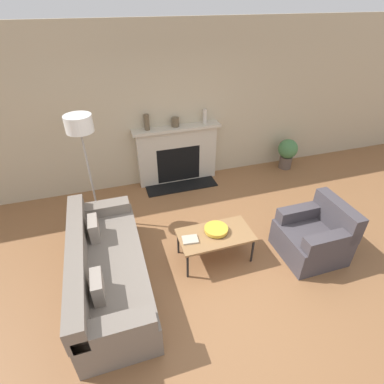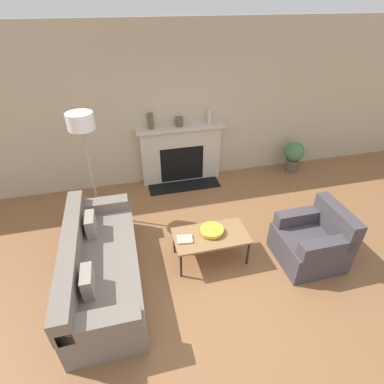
{
  "view_description": "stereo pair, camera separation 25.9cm",
  "coord_description": "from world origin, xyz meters",
  "px_view_note": "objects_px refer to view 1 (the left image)",
  "views": [
    {
      "loc": [
        -1.19,
        -2.51,
        3.22
      ],
      "look_at": [
        0.05,
        1.42,
        0.45
      ],
      "focal_mm": 28.0,
      "sensor_mm": 36.0,
      "label": 1
    },
    {
      "loc": [
        -0.94,
        -2.58,
        3.22
      ],
      "look_at": [
        0.05,
        1.42,
        0.45
      ],
      "focal_mm": 28.0,
      "sensor_mm": 36.0,
      "label": 2
    }
  ],
  "objects_px": {
    "mantel_vase_left": "(147,122)",
    "mantel_vase_center_right": "(205,116)",
    "coffee_table": "(215,236)",
    "floor_lamp": "(81,134)",
    "armchair_near": "(314,236)",
    "potted_plant": "(287,152)",
    "bowl": "(216,229)",
    "book": "(190,240)",
    "mantel_vase_center_left": "(175,122)",
    "fireplace": "(177,155)",
    "couch": "(106,269)"
  },
  "relations": [
    {
      "from": "armchair_near",
      "to": "book",
      "type": "height_order",
      "value": "armchair_near"
    },
    {
      "from": "couch",
      "to": "potted_plant",
      "type": "relative_size",
      "value": 3.38
    },
    {
      "from": "fireplace",
      "to": "potted_plant",
      "type": "xyz_separation_m",
      "value": [
        2.37,
        -0.2,
        -0.18
      ]
    },
    {
      "from": "coffee_table",
      "to": "potted_plant",
      "type": "bearing_deg",
      "value": 39.83
    },
    {
      "from": "fireplace",
      "to": "book",
      "type": "distance_m",
      "value": 2.29
    },
    {
      "from": "bowl",
      "to": "mantel_vase_center_left",
      "type": "height_order",
      "value": "mantel_vase_center_left"
    },
    {
      "from": "couch",
      "to": "mantel_vase_center_right",
      "type": "xyz_separation_m",
      "value": [
        2.11,
        2.31,
        0.97
      ]
    },
    {
      "from": "potted_plant",
      "to": "couch",
      "type": "bearing_deg",
      "value": -151.88
    },
    {
      "from": "coffee_table",
      "to": "mantel_vase_center_right",
      "type": "distance_m",
      "value": 2.49
    },
    {
      "from": "coffee_table",
      "to": "floor_lamp",
      "type": "distance_m",
      "value": 2.36
    },
    {
      "from": "armchair_near",
      "to": "fireplace",
      "type": "bearing_deg",
      "value": -152.85
    },
    {
      "from": "fireplace",
      "to": "mantel_vase_center_left",
      "type": "relative_size",
      "value": 9.98
    },
    {
      "from": "armchair_near",
      "to": "mantel_vase_center_left",
      "type": "bearing_deg",
      "value": -152.72
    },
    {
      "from": "mantel_vase_center_left",
      "to": "book",
      "type": "bearing_deg",
      "value": -100.53
    },
    {
      "from": "floor_lamp",
      "to": "armchair_near",
      "type": "bearing_deg",
      "value": -30.19
    },
    {
      "from": "armchair_near",
      "to": "coffee_table",
      "type": "xyz_separation_m",
      "value": [
        -1.39,
        0.34,
        0.09
      ]
    },
    {
      "from": "bowl",
      "to": "fireplace",
      "type": "bearing_deg",
      "value": 88.98
    },
    {
      "from": "floor_lamp",
      "to": "bowl",
      "type": "bearing_deg",
      "value": -39.97
    },
    {
      "from": "armchair_near",
      "to": "potted_plant",
      "type": "height_order",
      "value": "armchair_near"
    },
    {
      "from": "couch",
      "to": "coffee_table",
      "type": "xyz_separation_m",
      "value": [
        1.49,
        0.07,
        0.1
      ]
    },
    {
      "from": "mantel_vase_left",
      "to": "potted_plant",
      "type": "relative_size",
      "value": 0.43
    },
    {
      "from": "floor_lamp",
      "to": "fireplace",
      "type": "bearing_deg",
      "value": 28.39
    },
    {
      "from": "potted_plant",
      "to": "book",
      "type": "bearing_deg",
      "value": -143.92
    },
    {
      "from": "book",
      "to": "mantel_vase_left",
      "type": "xyz_separation_m",
      "value": [
        -0.11,
        2.26,
        0.84
      ]
    },
    {
      "from": "coffee_table",
      "to": "mantel_vase_left",
      "type": "distance_m",
      "value": 2.46
    },
    {
      "from": "armchair_near",
      "to": "couch",
      "type": "bearing_deg",
      "value": -95.42
    },
    {
      "from": "coffee_table",
      "to": "floor_lamp",
      "type": "relative_size",
      "value": 0.56
    },
    {
      "from": "book",
      "to": "mantel_vase_center_left",
      "type": "xyz_separation_m",
      "value": [
        0.42,
        2.26,
        0.78
      ]
    },
    {
      "from": "armchair_near",
      "to": "potted_plant",
      "type": "xyz_separation_m",
      "value": [
        1.05,
        2.37,
        0.07
      ]
    },
    {
      "from": "bowl",
      "to": "potted_plant",
      "type": "xyz_separation_m",
      "value": [
        2.41,
        1.98,
        -0.1
      ]
    },
    {
      "from": "couch",
      "to": "mantel_vase_left",
      "type": "height_order",
      "value": "mantel_vase_left"
    },
    {
      "from": "armchair_near",
      "to": "floor_lamp",
      "type": "height_order",
      "value": "floor_lamp"
    },
    {
      "from": "bowl",
      "to": "mantel_vase_center_right",
      "type": "distance_m",
      "value": 2.41
    },
    {
      "from": "mantel_vase_left",
      "to": "mantel_vase_center_left",
      "type": "distance_m",
      "value": 0.53
    },
    {
      "from": "armchair_near",
      "to": "potted_plant",
      "type": "bearing_deg",
      "value": 156.16
    },
    {
      "from": "potted_plant",
      "to": "mantel_vase_center_left",
      "type": "bearing_deg",
      "value": 174.81
    },
    {
      "from": "armchair_near",
      "to": "potted_plant",
      "type": "relative_size",
      "value": 1.28
    },
    {
      "from": "mantel_vase_left",
      "to": "mantel_vase_center_right",
      "type": "distance_m",
      "value": 1.1
    },
    {
      "from": "armchair_near",
      "to": "mantel_vase_left",
      "type": "height_order",
      "value": "mantel_vase_left"
    },
    {
      "from": "bowl",
      "to": "armchair_near",
      "type": "bearing_deg",
      "value": -15.94
    },
    {
      "from": "fireplace",
      "to": "couch",
      "type": "xyz_separation_m",
      "value": [
        -1.56,
        -2.3,
        -0.25
      ]
    },
    {
      "from": "mantel_vase_left",
      "to": "mantel_vase_center_right",
      "type": "relative_size",
      "value": 1.08
    },
    {
      "from": "bowl",
      "to": "mantel_vase_center_right",
      "type": "xyz_separation_m",
      "value": [
        0.59,
        2.2,
        0.8
      ]
    },
    {
      "from": "coffee_table",
      "to": "mantel_vase_center_right",
      "type": "bearing_deg",
      "value": 74.54
    },
    {
      "from": "armchair_near",
      "to": "mantel_vase_center_left",
      "type": "xyz_separation_m",
      "value": [
        -1.33,
        2.59,
        0.91
      ]
    },
    {
      "from": "mantel_vase_center_right",
      "to": "potted_plant",
      "type": "height_order",
      "value": "mantel_vase_center_right"
    },
    {
      "from": "mantel_vase_center_left",
      "to": "bowl",
      "type": "bearing_deg",
      "value": -90.63
    },
    {
      "from": "book",
      "to": "potted_plant",
      "type": "distance_m",
      "value": 3.47
    },
    {
      "from": "fireplace",
      "to": "bowl",
      "type": "xyz_separation_m",
      "value": [
        -0.04,
        -2.19,
        -0.08
      ]
    },
    {
      "from": "mantel_vase_center_left",
      "to": "coffee_table",
      "type": "bearing_deg",
      "value": -91.32
    }
  ]
}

